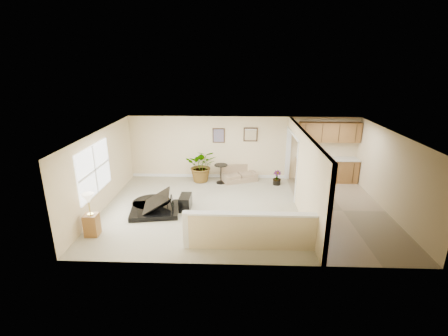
{
  "coord_description": "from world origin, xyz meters",
  "views": [
    {
      "loc": [
        -0.27,
        -9.5,
        4.51
      ],
      "look_at": [
        -0.64,
        0.4,
        1.25
      ],
      "focal_mm": 26.0,
      "sensor_mm": 36.0,
      "label": 1
    }
  ],
  "objects_px": {
    "piano_bench": "(185,202)",
    "palm_plant": "(202,166)",
    "loveseat": "(239,173)",
    "lamp_stand": "(91,218)",
    "accent_table": "(221,171)",
    "piano": "(154,194)",
    "small_plant": "(277,179)"
  },
  "relations": [
    {
      "from": "loveseat",
      "to": "palm_plant",
      "type": "relative_size",
      "value": 1.22
    },
    {
      "from": "accent_table",
      "to": "palm_plant",
      "type": "relative_size",
      "value": 0.57
    },
    {
      "from": "piano_bench",
      "to": "loveseat",
      "type": "xyz_separation_m",
      "value": [
        1.73,
        2.73,
        0.06
      ]
    },
    {
      "from": "palm_plant",
      "to": "small_plant",
      "type": "bearing_deg",
      "value": -5.25
    },
    {
      "from": "accent_table",
      "to": "palm_plant",
      "type": "distance_m",
      "value": 0.79
    },
    {
      "from": "palm_plant",
      "to": "lamp_stand",
      "type": "height_order",
      "value": "palm_plant"
    },
    {
      "from": "accent_table",
      "to": "lamp_stand",
      "type": "bearing_deg",
      "value": -128.83
    },
    {
      "from": "accent_table",
      "to": "small_plant",
      "type": "height_order",
      "value": "accent_table"
    },
    {
      "from": "accent_table",
      "to": "loveseat",
      "type": "bearing_deg",
      "value": 26.41
    },
    {
      "from": "piano",
      "to": "piano_bench",
      "type": "distance_m",
      "value": 1.04
    },
    {
      "from": "palm_plant",
      "to": "lamp_stand",
      "type": "distance_m",
      "value": 4.99
    },
    {
      "from": "piano",
      "to": "lamp_stand",
      "type": "xyz_separation_m",
      "value": [
        -1.32,
        -1.56,
        -0.06
      ]
    },
    {
      "from": "piano_bench",
      "to": "lamp_stand",
      "type": "xyz_separation_m",
      "value": [
        -2.29,
        -1.73,
        0.29
      ]
    },
    {
      "from": "piano",
      "to": "loveseat",
      "type": "xyz_separation_m",
      "value": [
        2.69,
        2.91,
        -0.28
      ]
    },
    {
      "from": "piano_bench",
      "to": "accent_table",
      "type": "xyz_separation_m",
      "value": [
        1.03,
        2.39,
        0.25
      ]
    },
    {
      "from": "piano_bench",
      "to": "accent_table",
      "type": "distance_m",
      "value": 2.61
    },
    {
      "from": "loveseat",
      "to": "lamp_stand",
      "type": "distance_m",
      "value": 6.01
    },
    {
      "from": "piano_bench",
      "to": "lamp_stand",
      "type": "distance_m",
      "value": 2.88
    },
    {
      "from": "loveseat",
      "to": "accent_table",
      "type": "height_order",
      "value": "loveseat"
    },
    {
      "from": "piano",
      "to": "small_plant",
      "type": "relative_size",
      "value": 3.37
    },
    {
      "from": "piano",
      "to": "palm_plant",
      "type": "bearing_deg",
      "value": 56.59
    },
    {
      "from": "piano_bench",
      "to": "palm_plant",
      "type": "bearing_deg",
      "value": 83.91
    },
    {
      "from": "piano",
      "to": "lamp_stand",
      "type": "height_order",
      "value": "piano"
    },
    {
      "from": "lamp_stand",
      "to": "palm_plant",
      "type": "bearing_deg",
      "value": 59.17
    },
    {
      "from": "loveseat",
      "to": "lamp_stand",
      "type": "xyz_separation_m",
      "value": [
        -4.02,
        -4.47,
        0.22
      ]
    },
    {
      "from": "piano_bench",
      "to": "lamp_stand",
      "type": "height_order",
      "value": "lamp_stand"
    },
    {
      "from": "palm_plant",
      "to": "piano_bench",
      "type": "bearing_deg",
      "value": -96.09
    },
    {
      "from": "accent_table",
      "to": "lamp_stand",
      "type": "distance_m",
      "value": 5.29
    },
    {
      "from": "piano_bench",
      "to": "lamp_stand",
      "type": "relative_size",
      "value": 0.56
    },
    {
      "from": "loveseat",
      "to": "accent_table",
      "type": "relative_size",
      "value": 2.14
    },
    {
      "from": "small_plant",
      "to": "lamp_stand",
      "type": "relative_size",
      "value": 0.46
    },
    {
      "from": "piano",
      "to": "palm_plant",
      "type": "distance_m",
      "value": 3.0
    }
  ]
}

